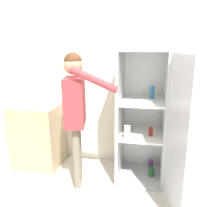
{
  "coord_description": "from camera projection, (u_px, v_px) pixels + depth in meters",
  "views": [
    {
      "loc": [
        0.34,
        -2.15,
        1.78
      ],
      "look_at": [
        -0.17,
        0.6,
        1.04
      ],
      "focal_mm": 35.0,
      "sensor_mm": 36.0,
      "label": 1
    }
  ],
  "objects": [
    {
      "name": "ground_plane",
      "position": [
        117.0,
        202.0,
        2.56
      ],
      "size": [
        12.0,
        12.0,
        0.0
      ],
      "primitive_type": "plane",
      "color": "beige"
    },
    {
      "name": "bowl",
      "position": [
        46.0,
        102.0,
        3.25
      ],
      "size": [
        0.14,
        0.14,
        0.07
      ],
      "color": "white",
      "rests_on": "counter"
    },
    {
      "name": "wall_back",
      "position": [
        128.0,
        82.0,
        3.17
      ],
      "size": [
        7.0,
        0.06,
        2.55
      ],
      "color": "silver",
      "rests_on": "ground_plane"
    },
    {
      "name": "person",
      "position": [
        76.0,
        103.0,
        2.65
      ],
      "size": [
        0.72,
        0.53,
        1.71
      ],
      "color": "#726656",
      "rests_on": "ground_plane"
    },
    {
      "name": "refrigerator",
      "position": [
        149.0,
        120.0,
        2.77
      ],
      "size": [
        0.79,
        1.26,
        1.75
      ],
      "color": "#B7BABC",
      "rests_on": "ground_plane"
    },
    {
      "name": "counter",
      "position": [
        38.0,
        135.0,
        3.3
      ],
      "size": [
        0.67,
        0.55,
        0.94
      ],
      "color": "tan",
      "rests_on": "ground_plane"
    }
  ]
}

